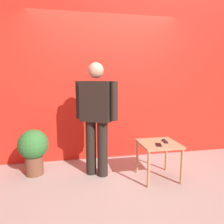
{
  "coord_description": "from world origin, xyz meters",
  "views": [
    {
      "loc": [
        -0.64,
        -2.58,
        1.42
      ],
      "look_at": [
        -0.0,
        0.55,
        0.93
      ],
      "focal_mm": 34.93,
      "sensor_mm": 36.0,
      "label": 1
    }
  ],
  "objects_px": {
    "standing_person": "(96,114)",
    "potted_plant": "(33,148)",
    "cell_phone": "(159,145)",
    "side_table": "(159,148)",
    "tv_remote": "(165,141)"
  },
  "relations": [
    {
      "from": "cell_phone",
      "to": "potted_plant",
      "type": "distance_m",
      "value": 1.82
    },
    {
      "from": "standing_person",
      "to": "potted_plant",
      "type": "relative_size",
      "value": 2.4
    },
    {
      "from": "standing_person",
      "to": "cell_phone",
      "type": "xyz_separation_m",
      "value": [
        0.8,
        -0.4,
        -0.39
      ]
    },
    {
      "from": "cell_phone",
      "to": "potted_plant",
      "type": "relative_size",
      "value": 0.21
    },
    {
      "from": "standing_person",
      "to": "side_table",
      "type": "bearing_deg",
      "value": -19.42
    },
    {
      "from": "potted_plant",
      "to": "standing_person",
      "type": "bearing_deg",
      "value": -11.61
    },
    {
      "from": "cell_phone",
      "to": "potted_plant",
      "type": "bearing_deg",
      "value": 177.5
    },
    {
      "from": "standing_person",
      "to": "side_table",
      "type": "distance_m",
      "value": 1.01
    },
    {
      "from": "tv_remote",
      "to": "potted_plant",
      "type": "distance_m",
      "value": 1.93
    },
    {
      "from": "tv_remote",
      "to": "potted_plant",
      "type": "xyz_separation_m",
      "value": [
        -1.87,
        0.46,
        -0.13
      ]
    },
    {
      "from": "standing_person",
      "to": "side_table",
      "type": "height_order",
      "value": "standing_person"
    },
    {
      "from": "potted_plant",
      "to": "tv_remote",
      "type": "bearing_deg",
      "value": -13.91
    },
    {
      "from": "side_table",
      "to": "cell_phone",
      "type": "distance_m",
      "value": 0.14
    },
    {
      "from": "standing_person",
      "to": "potted_plant",
      "type": "xyz_separation_m",
      "value": [
        -0.92,
        0.19,
        -0.52
      ]
    },
    {
      "from": "side_table",
      "to": "potted_plant",
      "type": "distance_m",
      "value": 1.83
    }
  ]
}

